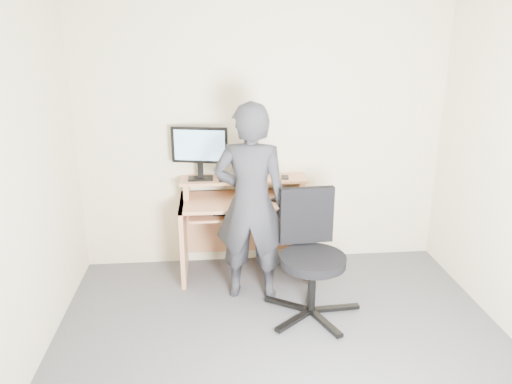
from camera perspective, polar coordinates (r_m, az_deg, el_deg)
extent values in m
plane|color=#4E4E53|center=(3.71, 3.75, -19.31)|extent=(3.50, 3.50, 0.00)
cube|color=beige|center=(4.78, 0.84, 6.11)|extent=(3.50, 0.02, 2.50)
cube|color=tan|center=(4.75, -8.26, -5.29)|extent=(0.04, 0.60, 0.75)
cube|color=tan|center=(4.82, 5.68, -4.81)|extent=(0.04, 0.60, 0.75)
cube|color=tan|center=(4.62, -1.27, -0.99)|extent=(1.20, 0.60, 0.03)
cube|color=tan|center=(4.58, -1.19, -2.44)|extent=(1.02, 0.38, 0.02)
cube|color=tan|center=(4.73, -7.95, 0.45)|extent=(0.05, 0.28, 0.15)
cube|color=tan|center=(4.80, 5.04, 0.82)|extent=(0.05, 0.28, 0.15)
cube|color=tan|center=(4.71, -1.41, 1.48)|extent=(1.20, 0.30, 0.02)
cube|color=tan|center=(4.99, -1.48, -3.26)|extent=(1.20, 0.03, 0.65)
cube|color=black|center=(4.69, -6.34, 1.56)|extent=(0.23, 0.15, 0.02)
cube|color=black|center=(4.69, -6.37, 2.58)|extent=(0.05, 0.04, 0.15)
cube|color=black|center=(4.60, -6.48, 5.36)|extent=(0.52, 0.15, 0.33)
cube|color=#7DAFD8|center=(4.58, -6.48, 5.31)|extent=(0.46, 0.10, 0.28)
cube|color=black|center=(4.69, -1.54, 2.85)|extent=(0.09, 0.14, 0.20)
cylinder|color=#BCBCC1|center=(4.66, -0.59, 2.69)|extent=(0.11, 0.11, 0.19)
cube|color=black|center=(4.72, 3.32, 1.70)|extent=(0.08, 0.14, 0.01)
cube|color=black|center=(4.60, -3.93, 1.40)|extent=(0.06, 0.05, 0.03)
torus|color=silver|center=(4.75, -3.45, 1.86)|extent=(0.19, 0.19, 0.06)
cube|color=black|center=(4.55, -1.96, -2.21)|extent=(0.48, 0.23, 0.03)
ellipsoid|color=black|center=(4.54, 2.26, -0.90)|extent=(0.11, 0.09, 0.04)
cube|color=black|center=(4.31, 9.09, -12.96)|extent=(0.41, 0.08, 0.03)
cube|color=black|center=(4.44, 6.44, -11.85)|extent=(0.15, 0.40, 0.03)
cube|color=black|center=(4.32, 3.61, -12.67)|extent=(0.37, 0.26, 0.03)
cube|color=black|center=(4.11, 4.38, -14.43)|extent=(0.34, 0.30, 0.03)
cube|color=black|center=(4.11, 7.96, -14.62)|extent=(0.20, 0.39, 0.03)
cylinder|color=black|center=(4.14, 6.40, -10.66)|extent=(0.06, 0.06, 0.42)
cylinder|color=black|center=(4.03, 6.52, -7.77)|extent=(0.53, 0.53, 0.07)
cube|color=black|center=(4.12, 5.81, -2.66)|extent=(0.45, 0.09, 0.48)
imported|color=black|center=(4.18, -0.61, -1.33)|extent=(0.70, 0.53, 1.72)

